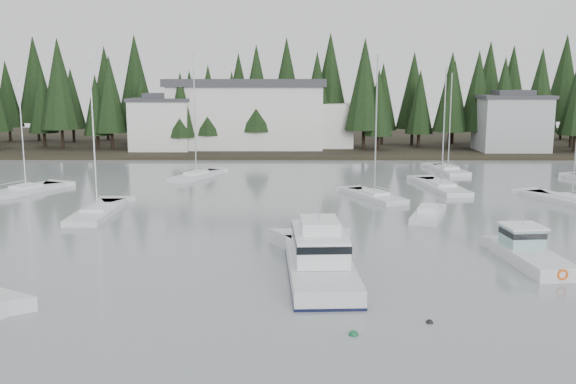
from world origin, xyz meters
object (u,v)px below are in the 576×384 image
at_px(harbor_inn, 259,115).
at_px(sailboat_1, 374,198).
at_px(sailboat_2, 572,203).
at_px(sailboat_3, 26,192).
at_px(sailboat_5, 441,188).
at_px(runabout_1, 428,216).
at_px(lobster_boat_teal, 529,255).
at_px(house_west, 162,123).
at_px(sailboat_8, 98,214).
at_px(sailboat_7, 448,171).
at_px(sailboat_6, 196,177).
at_px(house_east_a, 512,122).
at_px(cabin_cruiser_center, 320,262).

distance_m(harbor_inn, sailboat_1, 44.19).
height_order(sailboat_2, sailboat_3, sailboat_2).
distance_m(sailboat_5, runabout_1, 14.87).
xyz_separation_m(lobster_boat_teal, sailboat_5, (0.72, 27.50, -0.44)).
xyz_separation_m(house_west, lobster_boat_teal, (35.44, -60.31, -4.15)).
distance_m(sailboat_8, runabout_1, 28.24).
distance_m(sailboat_7, runabout_1, 27.82).
height_order(sailboat_2, sailboat_8, sailboat_8).
bearing_deg(sailboat_2, harbor_inn, 12.64).
relative_size(sailboat_6, sailboat_8, 1.03).
bearing_deg(house_east_a, sailboat_1, -124.43).
xyz_separation_m(house_west, sailboat_5, (36.16, -32.80, -4.59)).
height_order(lobster_boat_teal, sailboat_8, sailboat_8).
distance_m(house_west, sailboat_7, 44.97).
bearing_deg(cabin_cruiser_center, lobster_boat_teal, -81.89).
relative_size(harbor_inn, runabout_1, 4.18).
relative_size(sailboat_2, sailboat_3, 1.10).
bearing_deg(sailboat_8, harbor_inn, -12.93).
bearing_deg(sailboat_3, harbor_inn, -5.71).
distance_m(house_east_a, sailboat_7, 24.50).
relative_size(sailboat_2, sailboat_7, 1.09).
xyz_separation_m(sailboat_6, sailboat_7, (30.78, 4.93, -0.03)).
relative_size(house_east_a, cabin_cruiser_center, 0.87).
bearing_deg(cabin_cruiser_center, sailboat_7, -25.54).
bearing_deg(runabout_1, cabin_cruiser_center, 167.66).
bearing_deg(runabout_1, lobster_boat_teal, -145.32).
distance_m(house_east_a, sailboat_6, 51.34).
bearing_deg(house_west, sailboat_5, -42.21).
bearing_deg(house_west, sailboat_1, -53.56).
bearing_deg(house_east_a, runabout_1, -115.76).
distance_m(lobster_boat_teal, runabout_1, 13.79).
bearing_deg(sailboat_3, runabout_1, -82.91).
relative_size(lobster_boat_teal, sailboat_2, 0.56).
relative_size(sailboat_1, sailboat_5, 1.07).
bearing_deg(sailboat_5, house_east_a, -37.21).
bearing_deg(sailboat_7, house_west, 55.21).
height_order(sailboat_5, sailboat_6, sailboat_6).
relative_size(cabin_cruiser_center, lobster_boat_teal, 1.55).
bearing_deg(sailboat_2, runabout_1, 89.87).
bearing_deg(sailboat_7, cabin_cruiser_center, 149.57).
distance_m(sailboat_1, sailboat_8, 25.90).
xyz_separation_m(sailboat_2, runabout_1, (-14.71, -6.15, 0.06)).
bearing_deg(sailboat_8, house_west, 4.63).
height_order(sailboat_3, sailboat_7, sailboat_7).
height_order(lobster_boat_teal, runabout_1, lobster_boat_teal).
bearing_deg(sailboat_1, house_west, 11.34).
bearing_deg(sailboat_6, sailboat_2, -88.63).
bearing_deg(house_east_a, lobster_boat_teal, -107.38).
height_order(house_east_a, runabout_1, house_east_a).
height_order(house_east_a, sailboat_5, sailboat_5).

